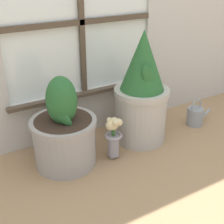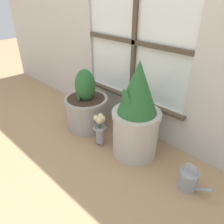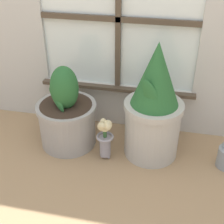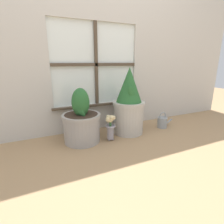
# 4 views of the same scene
# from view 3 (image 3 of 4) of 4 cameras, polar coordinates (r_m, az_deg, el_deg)

# --- Properties ---
(ground_plane) EXTENTS (10.00, 10.00, 0.00)m
(ground_plane) POSITION_cam_3_polar(r_m,az_deg,el_deg) (2.08, -1.78, -9.61)
(ground_plane) COLOR tan
(potted_plant_left) EXTENTS (0.41, 0.41, 0.59)m
(potted_plant_left) POSITION_cam_3_polar(r_m,az_deg,el_deg) (2.16, -8.24, -0.81)
(potted_plant_left) COLOR #9E9993
(potted_plant_left) RESTS_ON ground_plane
(potted_plant_right) EXTENTS (0.38, 0.38, 0.79)m
(potted_plant_right) POSITION_cam_3_polar(r_m,az_deg,el_deg) (1.98, 7.65, 0.91)
(potted_plant_right) COLOR #B7B2A8
(potted_plant_right) RESTS_ON ground_plane
(flower_vase) EXTENTS (0.12, 0.12, 0.30)m
(flower_vase) POSITION_cam_3_polar(r_m,az_deg,el_deg) (2.03, -1.23, -4.30)
(flower_vase) COLOR #99939E
(flower_vase) RESTS_ON ground_plane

